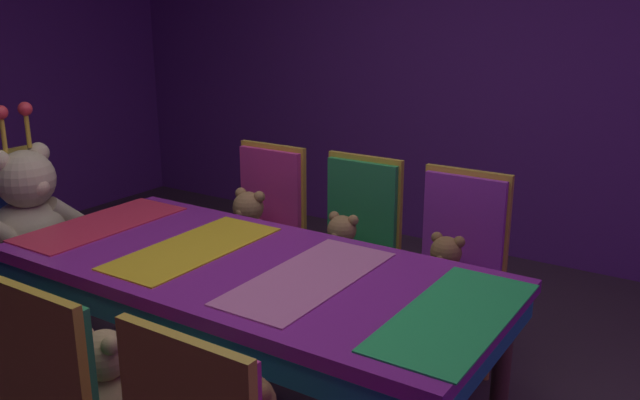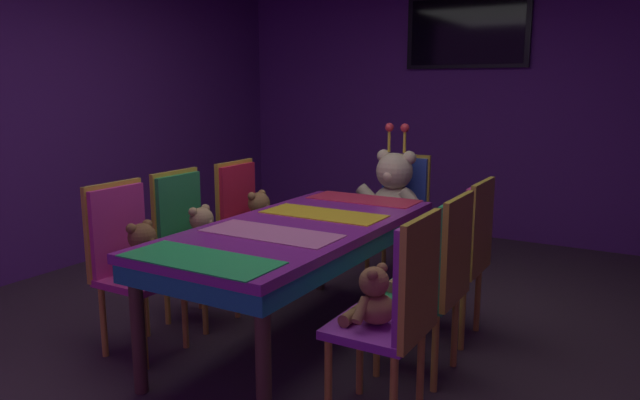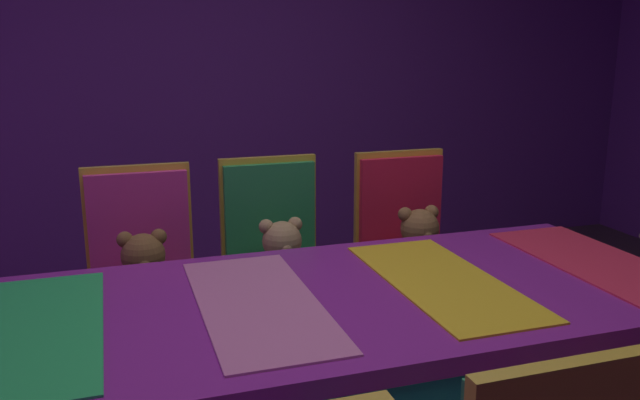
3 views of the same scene
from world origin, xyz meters
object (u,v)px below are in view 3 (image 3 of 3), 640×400
(teddy_left_1, at_px, (283,264))
(teddy_left_2, at_px, (420,251))
(chair_left_0, at_px, (143,267))
(chair_left_2, at_px, (404,241))
(banquet_table, at_px, (354,320))
(chair_left_1, at_px, (274,252))
(teddy_left_0, at_px, (145,280))

(teddy_left_1, distance_m, teddy_left_2, 0.58)
(teddy_left_1, height_order, teddy_left_2, teddy_left_2)
(chair_left_0, distance_m, teddy_left_2, 1.12)
(chair_left_0, distance_m, chair_left_2, 1.11)
(banquet_table, xyz_separation_m, teddy_left_2, (-0.69, 0.56, -0.06))
(chair_left_1, height_order, chair_left_2, same)
(chair_left_0, relative_size, teddy_left_1, 2.96)
(chair_left_1, bearing_deg, banquet_table, 1.67)
(banquet_table, distance_m, chair_left_0, 1.00)
(banquet_table, height_order, teddy_left_2, teddy_left_2)
(teddy_left_0, bearing_deg, banquet_table, 38.90)
(banquet_table, xyz_separation_m, teddy_left_1, (-0.72, -0.03, -0.06))
(chair_left_2, bearing_deg, banquet_table, -33.78)
(chair_left_1, bearing_deg, teddy_left_1, 0.00)
(banquet_table, relative_size, teddy_left_2, 5.89)
(banquet_table, relative_size, chair_left_2, 2.05)
(chair_left_0, height_order, teddy_left_0, chair_left_0)
(chair_left_0, distance_m, teddy_left_0, 0.15)
(teddy_left_0, distance_m, teddy_left_2, 1.11)
(banquet_table, relative_size, teddy_left_1, 6.08)
(teddy_left_0, relative_size, chair_left_2, 0.34)
(teddy_left_0, bearing_deg, chair_left_0, 180.00)
(banquet_table, bearing_deg, chair_left_1, -178.33)
(teddy_left_0, distance_m, chair_left_2, 1.12)
(teddy_left_0, xyz_separation_m, teddy_left_2, (-0.00, 1.11, 0.00))
(teddy_left_0, distance_m, teddy_left_1, 0.53)
(chair_left_0, xyz_separation_m, chair_left_2, (-0.00, 1.11, 0.00))
(chair_left_0, bearing_deg, chair_left_2, 90.08)
(chair_left_2, xyz_separation_m, teddy_left_2, (0.15, 0.00, 0.00))
(chair_left_0, bearing_deg, banquet_table, 33.63)
(chair_left_0, relative_size, chair_left_2, 1.00)
(chair_left_0, bearing_deg, teddy_left_2, 82.58)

